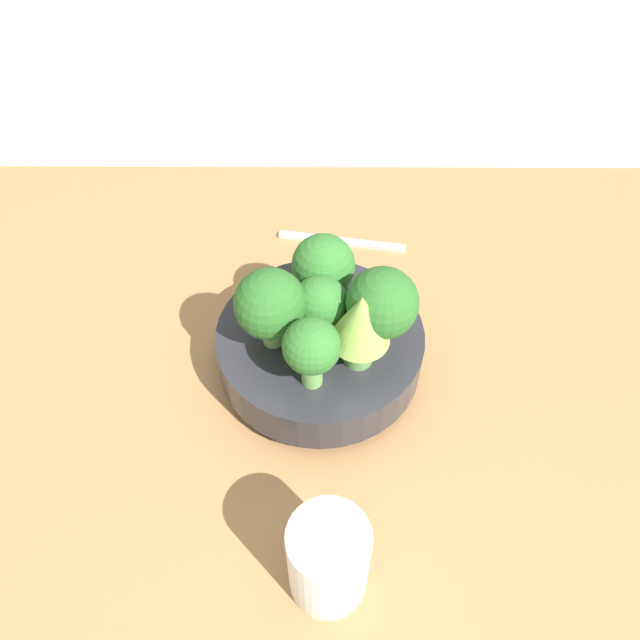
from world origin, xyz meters
TOP-DOWN VIEW (x-y plane):
  - ground_plane at (0.00, 0.00)m, footprint 6.00×6.00m
  - table at (0.00, 0.00)m, footprint 1.17×0.69m
  - bowl at (-0.02, 0.02)m, footprint 0.22×0.22m
  - broccoli_floret_right at (0.03, 0.03)m, footprint 0.07×0.07m
  - romanesco_piece_far at (-0.06, 0.05)m, footprint 0.06×0.06m
  - broccoli_floret_left at (-0.08, 0.03)m, footprint 0.07×0.07m
  - broccoli_floret_back at (-0.01, 0.08)m, footprint 0.05×0.05m
  - broccoli_floret_front at (-0.02, -0.03)m, footprint 0.07×0.07m
  - broccoli_floret_center at (-0.02, 0.02)m, footprint 0.05×0.05m
  - cup at (-0.03, 0.24)m, footprint 0.07×0.07m
  - fork at (-0.05, -0.18)m, footprint 0.17×0.04m

SIDE VIEW (x-z plane):
  - ground_plane at x=0.00m, z-range 0.00..0.00m
  - table at x=0.00m, z-range 0.00..0.04m
  - fork at x=-0.05m, z-range 0.04..0.04m
  - bowl at x=-0.02m, z-range 0.04..0.11m
  - cup at x=-0.03m, z-range 0.04..0.14m
  - broccoli_floret_center at x=-0.02m, z-range 0.11..0.18m
  - broccoli_floret_front at x=-0.02m, z-range 0.11..0.19m
  - broccoli_floret_back at x=-0.01m, z-range 0.11..0.19m
  - broccoli_floret_right at x=0.03m, z-range 0.11..0.20m
  - romanesco_piece_far at x=-0.06m, z-range 0.11..0.20m
  - broccoli_floret_left at x=-0.08m, z-range 0.11..0.20m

